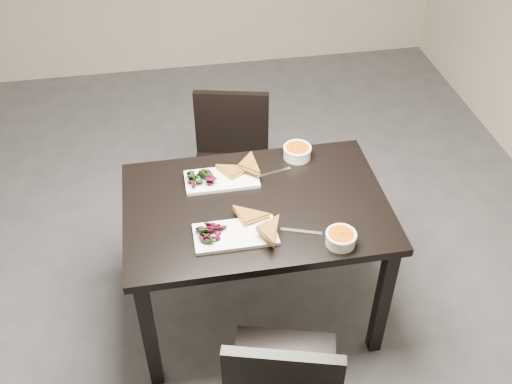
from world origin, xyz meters
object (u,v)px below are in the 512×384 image
at_px(chair_far, 231,158).
at_px(soup_bowl_far, 297,151).
at_px(soup_bowl_near, 341,238).
at_px(table, 256,220).
at_px(plate_far, 222,179).
at_px(plate_near, 235,235).

distance_m(chair_far, soup_bowl_far, 0.57).
bearing_deg(soup_bowl_near, soup_bowl_far, 94.08).
bearing_deg(table, plate_far, 124.73).
bearing_deg(chair_far, table, -74.94).
bearing_deg(plate_near, table, 57.06).
distance_m(table, chair_far, 0.72).
bearing_deg(plate_near, soup_bowl_far, 52.36).
relative_size(plate_near, soup_bowl_near, 2.68).
bearing_deg(plate_far, soup_bowl_near, -48.77).
height_order(plate_near, soup_bowl_near, soup_bowl_near).
xyz_separation_m(plate_near, plate_far, (-0.01, 0.38, -0.00)).
distance_m(soup_bowl_near, plate_far, 0.67).
relative_size(table, soup_bowl_near, 9.08).
bearing_deg(soup_bowl_near, table, 134.69).
distance_m(plate_near, soup_bowl_far, 0.63).
height_order(plate_near, plate_far, same).
height_order(chair_far, plate_far, chair_far).
bearing_deg(plate_far, table, -55.27).
xyz_separation_m(plate_far, soup_bowl_far, (0.39, 0.12, 0.03)).
height_order(chair_far, soup_bowl_far, chair_far).
distance_m(chair_far, plate_near, 0.94).
bearing_deg(soup_bowl_far, soup_bowl_near, -85.92).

